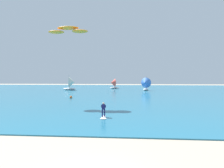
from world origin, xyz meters
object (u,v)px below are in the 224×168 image
object	(u,v)px
kite	(68,30)
sailboat_mid_left	(145,84)
sailboat_far_right	(71,83)
sailboat_mid_right	(113,84)
kitesurfer	(103,112)
marker_buoy	(71,97)

from	to	relation	value
kite	sailboat_mid_left	world-z (taller)	kite
sailboat_far_right	sailboat_mid_right	xyz separation A→B (m)	(13.18, 8.83, -0.40)
kite	sailboat_mid_right	size ratio (longest dim) A/B	1.56
sailboat_mid_right	kitesurfer	bearing A→B (deg)	-87.02
kitesurfer	sailboat_far_right	bearing A→B (deg)	110.35
kite	kitesurfer	bearing A→B (deg)	-53.37
kitesurfer	sailboat_mid_right	bearing A→B (deg)	92.98
kite	marker_buoy	world-z (taller)	kite
kite	sailboat_far_right	size ratio (longest dim) A/B	1.29
kitesurfer	sailboat_mid_left	world-z (taller)	sailboat_mid_left
kitesurfer	kite	bearing A→B (deg)	126.63
sailboat_far_right	sailboat_mid_left	distance (m)	24.14
kitesurfer	sailboat_mid_left	bearing A→B (deg)	78.96
kitesurfer	marker_buoy	distance (m)	20.39
kitesurfer	sailboat_mid_left	xyz separation A→B (m)	(8.28, 42.41, 1.53)
sailboat_mid_left	sailboat_far_right	bearing A→B (deg)	179.17
kite	sailboat_mid_right	xyz separation A→B (m)	(3.91, 42.72, -9.79)
kitesurfer	marker_buoy	size ratio (longest dim) A/B	3.79
sailboat_mid_right	sailboat_mid_left	size ratio (longest dim) A/B	0.88
kitesurfer	marker_buoy	bearing A→B (deg)	116.06
sailboat_mid_left	marker_buoy	world-z (taller)	sailboat_mid_left
kitesurfer	sailboat_far_right	distance (m)	45.64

